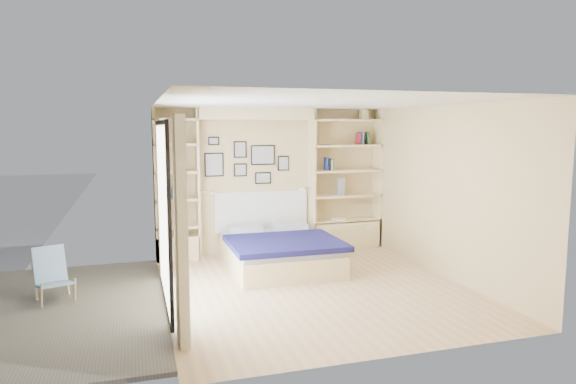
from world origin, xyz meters
name	(u,v)px	position (x,y,z in m)	size (l,w,h in m)	color
ground	(314,287)	(0.00, 0.00, 0.00)	(4.50, 4.50, 0.00)	tan
room_shell	(259,196)	(-0.39, 1.52, 1.08)	(4.50, 4.50, 4.50)	tan
bed	(279,250)	(-0.18, 1.13, 0.27)	(1.65, 2.14, 1.07)	beige
photo_gallery	(246,161)	(-0.45, 2.22, 1.60)	(1.48, 0.02, 0.82)	black
reading_lamps	(258,191)	(-0.30, 2.00, 1.10)	(1.92, 0.12, 0.15)	silver
shelf_decor	(331,155)	(1.06, 2.07, 1.69)	(3.51, 0.23, 2.03)	navy
deck	(24,315)	(-3.60, 0.00, 0.00)	(3.20, 4.00, 0.05)	#6C6150
deck_chair	(52,275)	(-3.34, 0.47, 0.32)	(0.59, 0.76, 0.68)	tan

